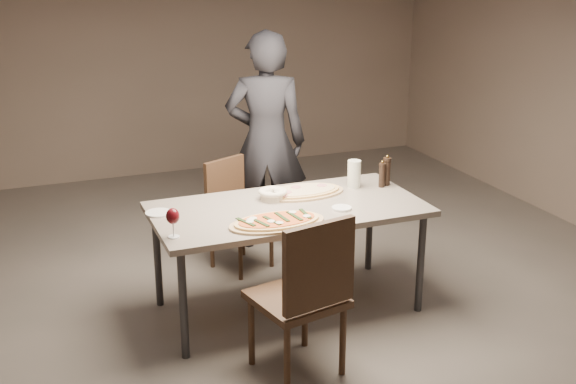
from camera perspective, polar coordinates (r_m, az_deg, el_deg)
name	(u,v)px	position (r m, az deg, el deg)	size (l,w,h in m)	color
room	(288,110)	(4.61, 0.00, 6.49)	(7.00, 7.00, 7.00)	#615A53
dining_table	(288,214)	(4.81, 0.00, -1.77)	(1.80, 0.90, 0.75)	gray
zucchini_pizza	(277,222)	(4.48, -0.90, -2.35)	(0.62, 0.34, 0.05)	tan
ham_pizza	(303,192)	(5.03, 1.17, 0.02)	(0.60, 0.33, 0.04)	tan
bread_basket	(273,194)	(4.91, -1.21, -0.13)	(0.20, 0.20, 0.07)	beige
oil_dish	(342,208)	(4.75, 4.26, -1.28)	(0.13, 0.13, 0.01)	white
pepper_mill_left	(387,171)	(5.24, 7.81, 1.67)	(0.06, 0.06, 0.23)	black
pepper_mill_right	(382,175)	(5.20, 7.44, 1.38)	(0.05, 0.05, 0.20)	black
carafe	(354,174)	(5.16, 5.24, 1.43)	(0.10, 0.10, 0.20)	silver
wine_glass	(173,217)	(4.29, -9.09, -1.97)	(0.08, 0.08, 0.18)	silver
side_plate	(159,213)	(4.73, -10.19, -1.63)	(0.17, 0.17, 0.01)	white
chair_near	(306,290)	(4.08, 1.44, -7.72)	(0.56, 0.56, 1.00)	#3D2819
chair_far	(234,208)	(5.59, -4.29, -1.23)	(0.53, 0.53, 0.85)	#3D2819
diner	(266,142)	(5.84, -1.74, 4.00)	(0.65, 0.43, 1.79)	black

